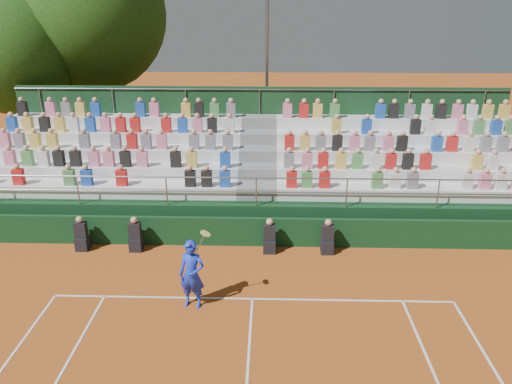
{
  "coord_description": "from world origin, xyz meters",
  "views": [
    {
      "loc": [
        0.44,
        -11.71,
        7.72
      ],
      "look_at": [
        0.0,
        3.5,
        1.8
      ],
      "focal_mm": 35.0,
      "sensor_mm": 36.0,
      "label": 1
    }
  ],
  "objects_px": {
    "tree_west": "(14,50)",
    "tree_east": "(89,15)",
    "floodlight_mast": "(267,63)",
    "tennis_player": "(192,274)"
  },
  "relations": [
    {
      "from": "tree_west",
      "to": "tree_east",
      "type": "bearing_deg",
      "value": 33.6
    },
    {
      "from": "tree_east",
      "to": "floodlight_mast",
      "type": "bearing_deg",
      "value": -7.92
    },
    {
      "from": "tree_east",
      "to": "floodlight_mast",
      "type": "distance_m",
      "value": 8.87
    },
    {
      "from": "tree_west",
      "to": "floodlight_mast",
      "type": "xyz_separation_m",
      "value": [
        11.46,
        0.75,
        -0.61
      ]
    },
    {
      "from": "tree_west",
      "to": "floodlight_mast",
      "type": "distance_m",
      "value": 11.5
    },
    {
      "from": "tennis_player",
      "to": "floodlight_mast",
      "type": "bearing_deg",
      "value": 81.62
    },
    {
      "from": "tennis_player",
      "to": "tree_west",
      "type": "distance_m",
      "value": 15.82
    },
    {
      "from": "floodlight_mast",
      "to": "tennis_player",
      "type": "bearing_deg",
      "value": -98.38
    },
    {
      "from": "tree_west",
      "to": "tree_east",
      "type": "height_order",
      "value": "tree_east"
    },
    {
      "from": "tennis_player",
      "to": "tree_east",
      "type": "relative_size",
      "value": 0.21
    }
  ]
}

